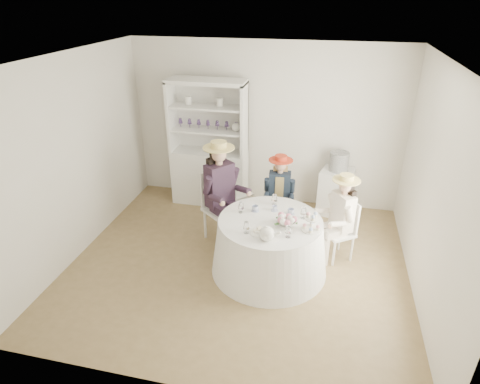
# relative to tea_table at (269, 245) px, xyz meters

# --- Properties ---
(ground) EXTENTS (4.50, 4.50, 0.00)m
(ground) POSITION_rel_tea_table_xyz_m (-0.43, 0.03, -0.38)
(ground) COLOR brown
(ground) RESTS_ON ground
(ceiling) EXTENTS (4.50, 4.50, 0.00)m
(ceiling) POSITION_rel_tea_table_xyz_m (-0.43, 0.03, 2.32)
(ceiling) COLOR white
(ceiling) RESTS_ON wall_back
(wall_back) EXTENTS (4.50, 0.00, 4.50)m
(wall_back) POSITION_rel_tea_table_xyz_m (-0.43, 2.03, 0.97)
(wall_back) COLOR silver
(wall_back) RESTS_ON ground
(wall_front) EXTENTS (4.50, 0.00, 4.50)m
(wall_front) POSITION_rel_tea_table_xyz_m (-0.43, -1.97, 0.97)
(wall_front) COLOR silver
(wall_front) RESTS_ON ground
(wall_left) EXTENTS (0.00, 4.50, 4.50)m
(wall_left) POSITION_rel_tea_table_xyz_m (-2.68, 0.03, 0.97)
(wall_left) COLOR silver
(wall_left) RESTS_ON ground
(wall_right) EXTENTS (0.00, 4.50, 4.50)m
(wall_right) POSITION_rel_tea_table_xyz_m (1.82, 0.03, 0.97)
(wall_right) COLOR silver
(wall_right) RESTS_ON ground
(tea_table) EXTENTS (1.53, 1.53, 0.76)m
(tea_table) POSITION_rel_tea_table_xyz_m (0.00, 0.00, 0.00)
(tea_table) COLOR white
(tea_table) RESTS_ON ground
(hutch) EXTENTS (1.40, 0.84, 2.13)m
(hutch) POSITION_rel_tea_table_xyz_m (-1.32, 1.73, 0.38)
(hutch) COLOR silver
(hutch) RESTS_ON ground
(side_table) EXTENTS (0.59, 0.59, 0.76)m
(side_table) POSITION_rel_tea_table_xyz_m (0.82, 1.78, 0.00)
(side_table) COLOR silver
(side_table) RESTS_ON ground
(hatbox) EXTENTS (0.38, 0.38, 0.31)m
(hatbox) POSITION_rel_tea_table_xyz_m (0.82, 1.78, 0.54)
(hatbox) COLOR black
(hatbox) RESTS_ON side_table
(guest_left) EXTENTS (0.66, 0.64, 1.54)m
(guest_left) POSITION_rel_tea_table_xyz_m (-0.81, 0.57, 0.49)
(guest_left) COLOR silver
(guest_left) RESTS_ON ground
(guest_mid) EXTENTS (0.46, 0.48, 1.25)m
(guest_mid) POSITION_rel_tea_table_xyz_m (-0.02, 0.99, 0.33)
(guest_mid) COLOR silver
(guest_mid) RESTS_ON ground
(guest_right) EXTENTS (0.54, 0.51, 1.27)m
(guest_right) POSITION_rel_tea_table_xyz_m (0.87, 0.47, 0.34)
(guest_right) COLOR silver
(guest_right) RESTS_ON ground
(spare_chair) EXTENTS (0.52, 0.52, 0.89)m
(spare_chair) POSITION_rel_tea_table_xyz_m (-0.76, 1.26, 0.10)
(spare_chair) COLOR silver
(spare_chair) RESTS_ON ground
(teacup_a) EXTENTS (0.10, 0.10, 0.07)m
(teacup_a) POSITION_rel_tea_table_xyz_m (-0.23, 0.19, 0.42)
(teacup_a) COLOR white
(teacup_a) RESTS_ON tea_table
(teacup_b) EXTENTS (0.08, 0.08, 0.06)m
(teacup_b) POSITION_rel_tea_table_xyz_m (0.01, 0.26, 0.42)
(teacup_b) COLOR white
(teacup_b) RESTS_ON tea_table
(teacup_c) EXTENTS (0.09, 0.09, 0.07)m
(teacup_c) POSITION_rel_tea_table_xyz_m (0.23, 0.21, 0.42)
(teacup_c) COLOR white
(teacup_c) RESTS_ON tea_table
(flower_bowl) EXTENTS (0.27, 0.27, 0.06)m
(flower_bowl) POSITION_rel_tea_table_xyz_m (0.21, -0.04, 0.41)
(flower_bowl) COLOR white
(flower_bowl) RESTS_ON tea_table
(flower_arrangement) EXTENTS (0.21, 0.20, 0.08)m
(flower_arrangement) POSITION_rel_tea_table_xyz_m (0.20, -0.09, 0.48)
(flower_arrangement) COLOR pink
(flower_arrangement) RESTS_ON tea_table
(table_teapot) EXTENTS (0.25, 0.18, 0.19)m
(table_teapot) POSITION_rel_tea_table_xyz_m (0.03, -0.44, 0.46)
(table_teapot) COLOR white
(table_teapot) RESTS_ON tea_table
(sandwich_plate) EXTENTS (0.25, 0.25, 0.06)m
(sandwich_plate) POSITION_rel_tea_table_xyz_m (-0.07, -0.31, 0.40)
(sandwich_plate) COLOR white
(sandwich_plate) RESTS_ON tea_table
(cupcake_stand) EXTENTS (0.24, 0.24, 0.22)m
(cupcake_stand) POSITION_rel_tea_table_xyz_m (0.51, -0.11, 0.47)
(cupcake_stand) COLOR white
(cupcake_stand) RESTS_ON tea_table
(stemware_set) EXTENTS (0.88, 0.85, 0.15)m
(stemware_set) POSITION_rel_tea_table_xyz_m (-0.00, -0.00, 0.46)
(stemware_set) COLOR white
(stemware_set) RESTS_ON tea_table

